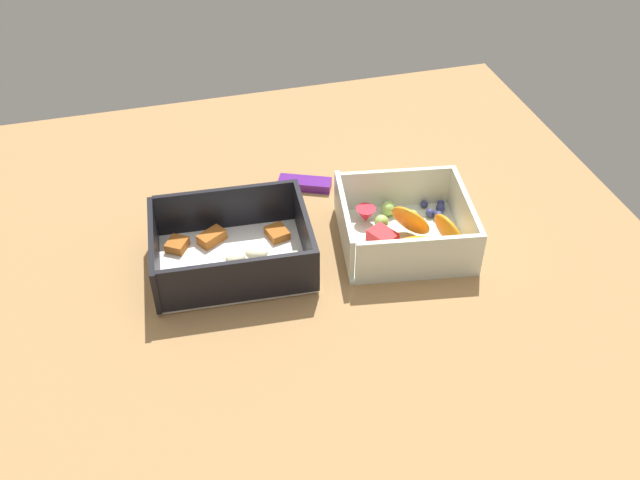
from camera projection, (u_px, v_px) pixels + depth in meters
table_surface at (324, 253)px, 87.13cm from camera, size 80.00×80.00×2.00cm
pasta_container at (233, 252)px, 82.68cm from camera, size 18.83×15.03×6.25cm
fruit_bowl at (407, 229)px, 85.58cm from camera, size 17.14×16.24×5.98cm
candy_bar at (305, 184)px, 95.51cm from camera, size 7.38×4.98×1.20cm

